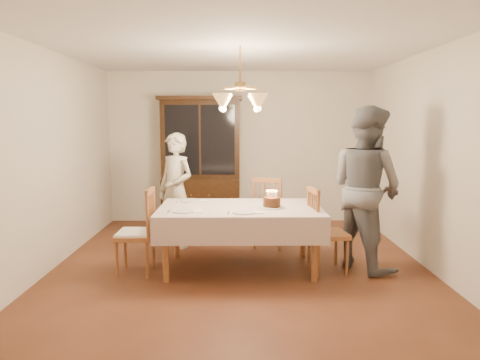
{
  "coord_description": "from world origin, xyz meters",
  "views": [
    {
      "loc": [
        -0.04,
        -4.95,
        1.77
      ],
      "look_at": [
        0.0,
        0.2,
        1.05
      ],
      "focal_mm": 32.0,
      "sensor_mm": 36.0,
      "label": 1
    }
  ],
  "objects_px": {
    "dining_table": "(240,213)",
    "china_hutch": "(201,164)",
    "chair_far_side": "(270,216)",
    "birthday_cake": "(272,203)",
    "elderly_woman": "(176,191)"
  },
  "relations": [
    {
      "from": "dining_table",
      "to": "china_hutch",
      "type": "xyz_separation_m",
      "value": [
        -0.64,
        2.25,
        0.36
      ]
    },
    {
      "from": "dining_table",
      "to": "chair_far_side",
      "type": "relative_size",
      "value": 1.9
    },
    {
      "from": "chair_far_side",
      "to": "birthday_cake",
      "type": "xyz_separation_m",
      "value": [
        -0.06,
        -0.97,
        0.37
      ]
    },
    {
      "from": "dining_table",
      "to": "elderly_woman",
      "type": "distance_m",
      "value": 1.3
    },
    {
      "from": "birthday_cake",
      "to": "china_hutch",
      "type": "bearing_deg",
      "value": 113.72
    },
    {
      "from": "china_hutch",
      "to": "chair_far_side",
      "type": "height_order",
      "value": "china_hutch"
    },
    {
      "from": "china_hutch",
      "to": "birthday_cake",
      "type": "bearing_deg",
      "value": -66.28
    },
    {
      "from": "birthday_cake",
      "to": "chair_far_side",
      "type": "bearing_deg",
      "value": 86.71
    },
    {
      "from": "chair_far_side",
      "to": "birthday_cake",
      "type": "height_order",
      "value": "chair_far_side"
    },
    {
      "from": "dining_table",
      "to": "chair_far_side",
      "type": "height_order",
      "value": "chair_far_side"
    },
    {
      "from": "elderly_woman",
      "to": "dining_table",
      "type": "bearing_deg",
      "value": -9.52
    },
    {
      "from": "birthday_cake",
      "to": "elderly_woman",
      "type": "bearing_deg",
      "value": 142.03
    },
    {
      "from": "dining_table",
      "to": "china_hutch",
      "type": "bearing_deg",
      "value": 105.94
    },
    {
      "from": "elderly_woman",
      "to": "birthday_cake",
      "type": "distance_m",
      "value": 1.6
    },
    {
      "from": "elderly_woman",
      "to": "birthday_cake",
      "type": "relative_size",
      "value": 5.34
    }
  ]
}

